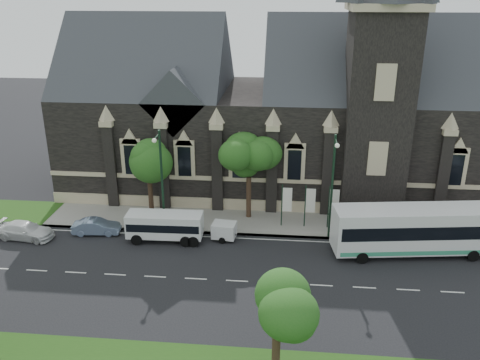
# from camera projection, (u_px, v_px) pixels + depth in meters

# --- Properties ---
(ground) EXTENTS (160.00, 160.00, 0.00)m
(ground) POSITION_uv_depth(u_px,v_px,m) (196.00, 279.00, 36.05)
(ground) COLOR black
(ground) RESTS_ON ground
(sidewalk) EXTENTS (80.00, 5.00, 0.15)m
(sidewalk) POSITION_uv_depth(u_px,v_px,m) (214.00, 221.00, 44.84)
(sidewalk) COLOR gray
(sidewalk) RESTS_ON ground
(museum) EXTENTS (40.00, 17.70, 29.90)m
(museum) POSITION_uv_depth(u_px,v_px,m) (276.00, 110.00, 50.06)
(museum) COLOR black
(museum) RESTS_ON ground
(tree_park_east) EXTENTS (3.40, 3.40, 6.28)m
(tree_park_east) POSITION_uv_depth(u_px,v_px,m) (281.00, 307.00, 25.18)
(tree_park_east) COLOR black
(tree_park_east) RESTS_ON ground
(tree_walk_right) EXTENTS (4.08, 4.08, 7.80)m
(tree_walk_right) POSITION_uv_depth(u_px,v_px,m) (251.00, 157.00, 43.60)
(tree_walk_right) COLOR black
(tree_walk_right) RESTS_ON ground
(tree_walk_left) EXTENTS (3.91, 3.91, 7.64)m
(tree_walk_left) POSITION_uv_depth(u_px,v_px,m) (151.00, 155.00, 44.41)
(tree_walk_left) COLOR black
(tree_walk_left) RESTS_ON ground
(street_lamp_near) EXTENTS (0.36, 1.88, 9.00)m
(street_lamp_near) POSITION_uv_depth(u_px,v_px,m) (333.00, 182.00, 39.90)
(street_lamp_near) COLOR black
(street_lamp_near) RESTS_ON ground
(street_lamp_mid) EXTENTS (0.36, 1.88, 9.00)m
(street_lamp_mid) POSITION_uv_depth(u_px,v_px,m) (161.00, 176.00, 41.13)
(street_lamp_mid) COLOR black
(street_lamp_mid) RESTS_ON ground
(banner_flag_left) EXTENTS (0.90, 0.10, 4.00)m
(banner_flag_left) POSITION_uv_depth(u_px,v_px,m) (285.00, 202.00, 42.99)
(banner_flag_left) COLOR black
(banner_flag_left) RESTS_ON ground
(banner_flag_center) EXTENTS (0.90, 0.10, 4.00)m
(banner_flag_center) POSITION_uv_depth(u_px,v_px,m) (309.00, 203.00, 42.81)
(banner_flag_center) COLOR black
(banner_flag_center) RESTS_ON ground
(banner_flag_right) EXTENTS (0.90, 0.10, 4.00)m
(banner_flag_right) POSITION_uv_depth(u_px,v_px,m) (332.00, 204.00, 42.63)
(banner_flag_right) COLOR black
(banner_flag_right) RESTS_ON ground
(tour_coach) EXTENTS (13.48, 4.52, 3.86)m
(tour_coach) POSITION_uv_depth(u_px,v_px,m) (418.00, 229.00, 38.78)
(tour_coach) COLOR silver
(tour_coach) RESTS_ON ground
(shuttle_bus) EXTENTS (6.26, 2.37, 2.40)m
(shuttle_bus) POSITION_uv_depth(u_px,v_px,m) (165.00, 225.00, 41.07)
(shuttle_bus) COLOR silver
(shuttle_bus) RESTS_ON ground
(box_trailer) EXTENTS (2.84, 1.68, 1.48)m
(box_trailer) POSITION_uv_depth(u_px,v_px,m) (224.00, 230.00, 41.38)
(box_trailer) COLOR silver
(box_trailer) RESTS_ON ground
(sedan) EXTENTS (4.13, 1.81, 1.32)m
(sedan) POSITION_uv_depth(u_px,v_px,m) (96.00, 227.00, 42.40)
(sedan) COLOR #7488A8
(sedan) RESTS_ON ground
(car_far_white) EXTENTS (5.01, 2.46, 1.40)m
(car_far_white) POSITION_uv_depth(u_px,v_px,m) (25.00, 231.00, 41.64)
(car_far_white) COLOR silver
(car_far_white) RESTS_ON ground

